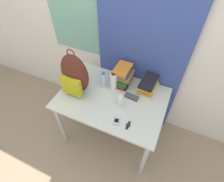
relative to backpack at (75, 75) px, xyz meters
The scene contains 13 objects.
ground_plane 1.11m from the backpack, 40.45° to the right, with size 12.00×12.00×0.00m, color #9E8466.
wall_back 0.74m from the backpack, 55.18° to the left, with size 6.00×0.06×2.50m.
curtain_blue 0.79m from the backpack, 43.16° to the left, with size 1.00×0.04×2.50m.
desk 0.52m from the backpack, 10.09° to the left, with size 1.17×0.82×0.75m.
backpack is the anchor object (origin of this frame).
book_stack_left 0.55m from the backpack, 38.29° to the left, with size 0.22×0.27×0.24m.
book_stack_center 0.81m from the backpack, 24.63° to the left, with size 0.20×0.29×0.16m.
water_bottle 0.33m from the backpack, 37.75° to the left, with size 0.06×0.06×0.21m.
sports_bottle 0.43m from the backpack, 30.84° to the left, with size 0.08×0.08×0.23m.
sunscreen_bottle 0.55m from the backpack, ahead, with size 0.06×0.06×0.15m.
cell_phone 0.64m from the backpack, 19.23° to the right, with size 0.07×0.11×0.02m.
sunglasses_case 0.65m from the backpack, 13.99° to the left, with size 0.15×0.07×0.04m.
wristwatch 0.75m from the backpack, 15.81° to the right, with size 0.04×0.09×0.01m.
Camera 1 is at (0.52, -0.74, 2.20)m, focal length 28.00 mm.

